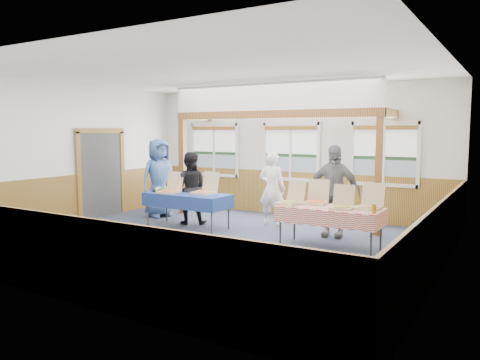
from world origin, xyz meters
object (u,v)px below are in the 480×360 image
table_left (187,196)px  table_right (330,210)px  woman_black (190,188)px  woman_white (272,189)px  man_blue (159,178)px  person_grey (333,191)px

table_left → table_right: (3.32, -0.14, -0.00)m
table_left → woman_black: size_ratio=1.25×
table_right → woman_white: woman_white is taller
woman_white → woman_black: (-1.72, -0.76, -0.01)m
table_right → man_blue: bearing=149.0°
table_right → woman_white: 2.25m
person_grey → man_blue: bearing=177.8°
woman_white → woman_black: bearing=18.1°
table_right → woman_black: 3.59m
table_left → man_blue: bearing=137.8°
table_left → woman_black: woman_black is taller
table_left → man_blue: man_blue is taller
table_left → woman_white: (1.48, 1.16, 0.13)m
man_blue → person_grey: bearing=-68.2°
person_grey → table_left: bearing=-168.4°
woman_black → person_grey: size_ratio=0.89×
table_left → woman_white: size_ratio=1.24×
woman_black → man_blue: size_ratio=0.85×
woman_white → person_grey: (1.55, -0.35, 0.09)m
man_blue → person_grey: (4.45, 0.09, -0.04)m
woman_black → woman_white: bearing=177.4°
woman_white → woman_black: size_ratio=1.01×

